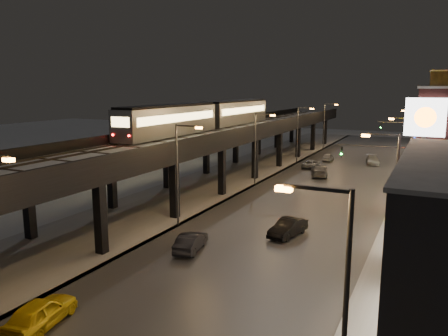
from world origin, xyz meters
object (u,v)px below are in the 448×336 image
at_px(car_near_white, 191,242).
at_px(car_onc_white, 373,161).
at_px(car_mid_silver, 311,164).
at_px(car_mid_dark, 319,171).
at_px(car_taxi, 41,314).
at_px(car_far_white, 328,157).
at_px(sign_citgo, 423,140).
at_px(car_onc_silver, 288,228).
at_px(subway_train, 208,115).

bearing_deg(car_near_white, car_onc_white, -109.99).
height_order(car_near_white, car_onc_white, car_near_white).
bearing_deg(car_mid_silver, car_mid_dark, 114.09).
xyz_separation_m(car_taxi, car_far_white, (1.58, 57.39, -0.11)).
distance_m(car_taxi, sign_citgo, 24.46).
relative_size(car_mid_silver, car_onc_silver, 1.02).
height_order(subway_train, car_mid_dark, subway_train).
height_order(subway_train, car_mid_silver, subway_train).
bearing_deg(car_mid_silver, sign_citgo, 114.22).
xyz_separation_m(car_taxi, car_mid_dark, (3.32, 44.35, 0.01)).
bearing_deg(car_onc_white, subway_train, -145.35).
xyz_separation_m(car_taxi, sign_citgo, (16.66, 15.99, 8.05)).
xyz_separation_m(car_taxi, car_near_white, (1.52, 12.51, -0.07)).
distance_m(car_mid_silver, car_mid_dark, 6.34).
bearing_deg(car_far_white, car_mid_silver, 81.18).
height_order(subway_train, car_near_white, subway_train).
height_order(car_far_white, car_onc_silver, car_onc_silver).
bearing_deg(car_onc_silver, car_mid_silver, 113.18).
relative_size(subway_train, car_far_white, 9.67).
xyz_separation_m(car_mid_silver, sign_citgo, (16.02, -34.10, 8.19)).
bearing_deg(sign_citgo, car_taxi, -136.17).
relative_size(car_near_white, car_onc_silver, 0.96).
relative_size(car_onc_white, sign_citgo, 0.40).
distance_m(car_taxi, car_onc_silver, 20.06).
bearing_deg(car_near_white, car_taxi, 72.16).
bearing_deg(subway_train, car_far_white, 59.05).
bearing_deg(car_onc_white, car_far_white, 166.79).
height_order(car_mid_dark, car_far_white, car_mid_dark).
height_order(car_mid_dark, car_onc_silver, car_mid_dark).
bearing_deg(car_taxi, car_onc_white, -109.36).
xyz_separation_m(car_onc_white, sign_citgo, (8.00, -41.16, 8.13)).
height_order(car_near_white, car_onc_silver, car_onc_silver).
bearing_deg(car_mid_silver, car_onc_white, -139.59).
relative_size(car_taxi, car_near_white, 1.07).
xyz_separation_m(subway_train, car_onc_silver, (17.39, -18.74, -7.66)).
relative_size(car_mid_dark, car_onc_white, 1.15).
bearing_deg(car_far_white, car_taxi, 86.97).
height_order(car_mid_dark, sign_citgo, sign_citgo).
xyz_separation_m(car_mid_dark, car_onc_white, (5.34, 12.80, -0.10)).
bearing_deg(car_mid_dark, car_near_white, 71.94).
distance_m(subway_train, car_onc_white, 28.39).
bearing_deg(car_onc_silver, car_onc_white, 99.21).
bearing_deg(car_mid_dark, sign_citgo, 100.37).
height_order(car_taxi, car_onc_silver, car_taxi).
distance_m(car_near_white, car_onc_silver, 8.36).
height_order(car_mid_silver, car_far_white, car_far_white).
xyz_separation_m(car_taxi, car_onc_white, (8.66, 57.16, -0.08)).
relative_size(car_mid_dark, car_far_white, 1.41).
xyz_separation_m(subway_train, car_onc_white, (19.00, 19.64, -7.70)).
distance_m(car_mid_dark, car_onc_silver, 25.84).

